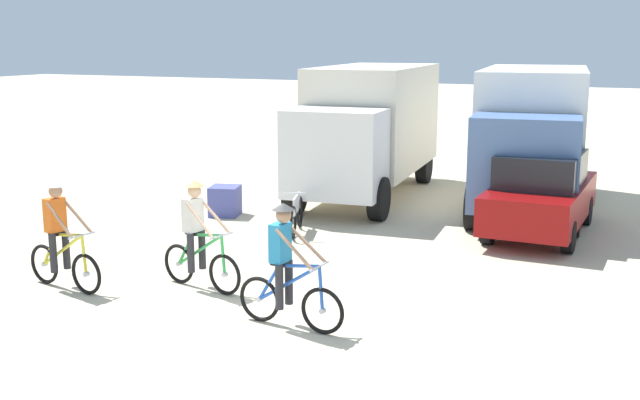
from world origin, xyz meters
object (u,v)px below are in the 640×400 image
Objects in this scene: box_truck_cream_rv at (369,124)px; supply_crate at (225,201)px; sedan_parked at (541,193)px; cyclist_orange_shirt at (60,239)px; cyclist_cowboy_hat at (198,239)px; box_truck_white_box at (532,131)px; cyclist_near_camera at (286,270)px; bicycle_spare at (297,214)px.

box_truck_cream_rv is 4.51m from supply_crate.
cyclist_orange_shirt is at bearing -133.53° from sedan_parked.
cyclist_cowboy_hat is 2.63× the size of supply_crate.
supply_crate is (-0.36, 5.81, -0.50)m from cyclist_orange_shirt.
box_truck_cream_rv is 1.63× the size of sedan_parked.
box_truck_white_box is at bearing 104.25° from sedan_parked.
supply_crate is (-2.19, -3.63, -1.53)m from box_truck_cream_rv.
cyclist_near_camera is (4.18, -0.07, 0.00)m from cyclist_orange_shirt.
cyclist_orange_shirt is (-6.62, -6.97, -0.04)m from sedan_parked.
cyclist_near_camera is at bearing -100.22° from box_truck_white_box.
supply_crate is at bearing 127.74° from cyclist_near_camera.
cyclist_orange_shirt is 2.63× the size of supply_crate.
sedan_parked reaches higher than bicycle_spare.
bicycle_spare is at bearing 92.59° from cyclist_cowboy_hat.
cyclist_cowboy_hat and cyclist_near_camera have the same top height.
box_truck_white_box is 7.54m from supply_crate.
bicycle_spare is at bearing 114.42° from cyclist_near_camera.
box_truck_white_box is at bearing 79.78° from cyclist_near_camera.
supply_crate is at bearing 160.59° from bicycle_spare.
box_truck_cream_rv is 4.66m from bicycle_spare.
cyclist_orange_shirt is 5.37m from bicycle_spare.
bicycle_spare is (0.05, -4.42, -1.48)m from box_truck_cream_rv.
cyclist_near_camera is at bearing -109.10° from sedan_parked.
box_truck_white_box is 10.06× the size of supply_crate.
cyclist_cowboy_hat is (2.06, 0.92, 0.00)m from cyclist_orange_shirt.
box_truck_cream_rv is 8.58m from cyclist_cowboy_hat.
bicycle_spare is at bearing -131.18° from box_truck_white_box.
box_truck_white_box is 2.95m from sedan_parked.
box_truck_white_box reaches higher than cyclist_cowboy_hat.
sedan_parked is 2.33× the size of cyclist_orange_shirt.
cyclist_near_camera is (2.12, -0.99, 0.00)m from cyclist_cowboy_hat.
box_truck_white_box is (4.11, 0.23, 0.00)m from box_truck_cream_rv.
box_truck_cream_rv is 3.80× the size of cyclist_near_camera.
supply_crate is (-2.42, 4.88, -0.50)m from cyclist_cowboy_hat.
box_truck_cream_rv is at bearing 90.60° from bicycle_spare.
box_truck_white_box reaches higher than sedan_parked.
bicycle_spare is (1.87, 5.02, -0.45)m from cyclist_orange_shirt.
box_truck_cream_rv is 4.12m from box_truck_white_box.
bicycle_spare is (-2.31, 5.09, -0.45)m from cyclist_near_camera.
box_truck_white_box is 3.83× the size of cyclist_cowboy_hat.
cyclist_cowboy_hat is (-3.88, -8.74, -1.03)m from box_truck_white_box.
sedan_parked is (0.68, -2.69, -0.99)m from box_truck_white_box.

